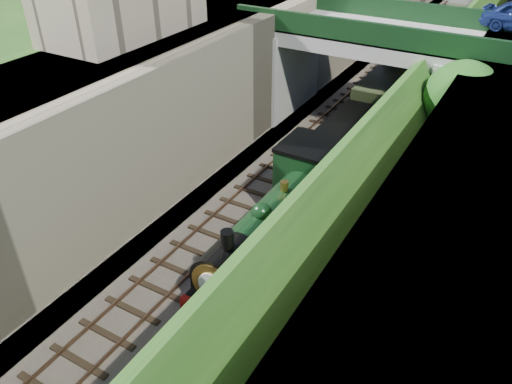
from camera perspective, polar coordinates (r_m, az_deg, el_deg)
trackbed at (r=29.21m, az=9.65°, el=4.46°), size 10.00×90.00×0.20m
retaining_wall at (r=29.90m, az=0.24°, el=12.79°), size 1.00×90.00×7.00m
street_plateau_left at (r=31.69m, az=-5.42°, el=13.84°), size 6.00×90.00×7.00m
embankment_slope at (r=25.15m, az=18.79°, el=4.61°), size 4.46×90.00×6.36m
track_left at (r=29.78m, az=6.11°, el=5.66°), size 2.50×90.00×0.20m
track_right at (r=28.82m, az=11.89°, el=4.10°), size 2.50×90.00×0.20m
road_bridge at (r=30.90m, az=14.86°, el=13.53°), size 16.00×6.40×7.25m
tree at (r=25.85m, az=22.71°, el=9.58°), size 3.60×3.80×6.60m
locomotive at (r=20.20m, az=2.92°, el=-3.36°), size 3.10×10.23×3.83m
tender at (r=26.14m, az=10.42°, el=4.54°), size 2.70×6.00×3.05m
coach_front at (r=37.20m, az=17.71°, el=13.04°), size 2.90×18.00×3.70m
coach_middle at (r=55.09m, az=23.00°, el=18.29°), size 2.90×18.00×3.70m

